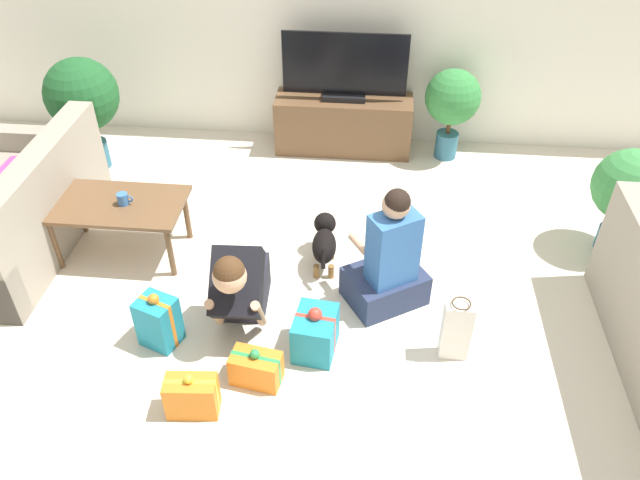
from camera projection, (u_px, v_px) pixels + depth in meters
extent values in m
plane|color=beige|center=(314.00, 317.00, 4.34)|extent=(16.00, 16.00, 0.00)
cube|color=white|center=(343.00, 6.00, 5.59)|extent=(8.40, 0.06, 2.60)
cube|color=gray|center=(11.00, 223.00, 4.85)|extent=(0.92, 1.73, 0.42)
cube|color=gray|center=(40.00, 180.00, 4.57)|extent=(0.20, 1.73, 0.42)
cube|color=gray|center=(51.00, 161.00, 5.41)|extent=(0.92, 0.16, 0.60)
cube|color=#9E4293|center=(16.00, 185.00, 4.62)|extent=(0.18, 0.34, 0.32)
cube|color=brown|center=(117.00, 204.00, 4.63)|extent=(1.00, 0.58, 0.03)
cylinder|color=brown|center=(55.00, 245.00, 4.63)|extent=(0.04, 0.04, 0.44)
cylinder|color=brown|center=(170.00, 252.00, 4.56)|extent=(0.04, 0.04, 0.44)
cylinder|color=brown|center=(80.00, 209.00, 4.98)|extent=(0.04, 0.04, 0.44)
cylinder|color=brown|center=(187.00, 215.00, 4.92)|extent=(0.04, 0.04, 0.44)
cube|color=brown|center=(343.00, 124.00, 6.01)|extent=(1.29, 0.41, 0.54)
cube|color=black|center=(344.00, 96.00, 5.83)|extent=(0.40, 0.20, 0.05)
cube|color=black|center=(345.00, 64.00, 5.63)|extent=(1.14, 0.03, 0.58)
cylinder|color=#336B84|center=(611.00, 238.00, 4.88)|extent=(0.22, 0.22, 0.19)
cylinder|color=brown|center=(618.00, 220.00, 4.77)|extent=(0.04, 0.04, 0.16)
sphere|color=#3D8E47|center=(630.00, 186.00, 4.57)|extent=(0.55, 0.55, 0.55)
cylinder|color=#336B84|center=(97.00, 154.00, 5.84)|extent=(0.23, 0.23, 0.26)
cylinder|color=brown|center=(91.00, 132.00, 5.70)|extent=(0.04, 0.04, 0.19)
sphere|color=#1E5628|center=(81.00, 95.00, 5.47)|extent=(0.64, 0.64, 0.64)
cylinder|color=#336B84|center=(446.00, 145.00, 5.98)|extent=(0.21, 0.21, 0.25)
cylinder|color=brown|center=(449.00, 126.00, 5.86)|extent=(0.04, 0.04, 0.15)
sphere|color=#337F3D|center=(453.00, 97.00, 5.68)|extent=(0.51, 0.51, 0.51)
cube|color=#23232D|center=(246.00, 287.00, 4.38)|extent=(0.31, 0.45, 0.28)
cube|color=black|center=(237.00, 283.00, 3.99)|extent=(0.34, 0.49, 0.44)
sphere|color=tan|center=(230.00, 276.00, 3.72)|extent=(0.21, 0.21, 0.21)
sphere|color=#472D19|center=(229.00, 272.00, 3.70)|extent=(0.19, 0.19, 0.19)
cylinder|color=tan|center=(215.00, 312.00, 4.02)|extent=(0.07, 0.26, 0.38)
cylinder|color=tan|center=(259.00, 314.00, 4.01)|extent=(0.07, 0.26, 0.38)
cube|color=#283351|center=(385.00, 286.00, 4.41)|extent=(0.65, 0.61, 0.24)
cube|color=#3366AD|center=(393.00, 249.00, 4.14)|extent=(0.38, 0.34, 0.53)
sphere|color=tan|center=(396.00, 205.00, 3.93)|extent=(0.18, 0.18, 0.18)
sphere|color=black|center=(397.00, 202.00, 3.90)|extent=(0.17, 0.17, 0.17)
cylinder|color=tan|center=(392.00, 236.00, 4.37)|extent=(0.19, 0.25, 0.06)
cylinder|color=tan|center=(361.00, 246.00, 4.28)|extent=(0.19, 0.25, 0.06)
ellipsoid|color=black|center=(324.00, 246.00, 4.63)|extent=(0.20, 0.35, 0.20)
sphere|color=black|center=(325.00, 223.00, 4.76)|extent=(0.17, 0.17, 0.17)
sphere|color=olive|center=(325.00, 220.00, 4.83)|extent=(0.08, 0.08, 0.08)
cylinder|color=black|center=(323.00, 259.00, 4.44)|extent=(0.04, 0.11, 0.13)
cylinder|color=olive|center=(332.00, 253.00, 4.81)|extent=(0.04, 0.04, 0.11)
cylinder|color=olive|center=(317.00, 252.00, 4.81)|extent=(0.04, 0.04, 0.11)
cylinder|color=olive|center=(331.00, 272.00, 4.63)|extent=(0.04, 0.04, 0.11)
cylinder|color=olive|center=(316.00, 271.00, 4.64)|extent=(0.04, 0.04, 0.11)
cube|color=orange|center=(256.00, 368.00, 3.84)|extent=(0.33, 0.23, 0.21)
cube|color=#2D934C|center=(256.00, 368.00, 3.84)|extent=(0.31, 0.08, 0.22)
sphere|color=#2D934C|center=(255.00, 354.00, 3.76)|extent=(0.06, 0.06, 0.06)
cube|color=teal|center=(159.00, 322.00, 4.06)|extent=(0.29, 0.27, 0.36)
cube|color=orange|center=(159.00, 322.00, 4.06)|extent=(0.23, 0.11, 0.36)
sphere|color=orange|center=(153.00, 299.00, 3.93)|extent=(0.07, 0.07, 0.07)
cube|color=orange|center=(192.00, 396.00, 3.65)|extent=(0.31, 0.18, 0.26)
cube|color=yellow|center=(192.00, 396.00, 3.65)|extent=(0.31, 0.05, 0.26)
sphere|color=yellow|center=(189.00, 379.00, 3.55)|extent=(0.06, 0.06, 0.06)
cube|color=teal|center=(315.00, 333.00, 4.02)|extent=(0.29, 0.35, 0.30)
cube|color=red|center=(315.00, 333.00, 4.02)|extent=(0.26, 0.06, 0.30)
sphere|color=red|center=(315.00, 314.00, 3.91)|extent=(0.09, 0.09, 0.09)
cube|color=white|center=(456.00, 331.00, 3.94)|extent=(0.19, 0.10, 0.44)
torus|color=#4C3823|center=(462.00, 303.00, 3.79)|extent=(0.12, 0.12, 0.01)
cylinder|color=#386BAD|center=(123.00, 199.00, 4.58)|extent=(0.08, 0.08, 0.09)
torus|color=#386BAD|center=(129.00, 199.00, 4.57)|extent=(0.06, 0.01, 0.06)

